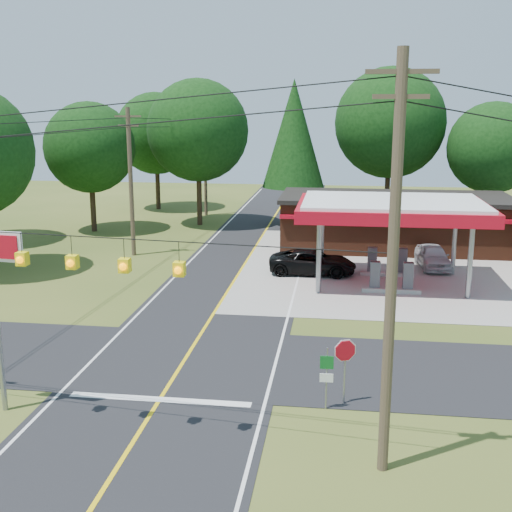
# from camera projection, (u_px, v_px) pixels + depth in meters

# --- Properties ---
(ground) EXTENTS (120.00, 120.00, 0.00)m
(ground) POSITION_uv_depth(u_px,v_px,m) (184.00, 361.00, 25.98)
(ground) COLOR #3B4D1B
(ground) RESTS_ON ground
(main_highway) EXTENTS (8.00, 120.00, 0.02)m
(main_highway) POSITION_uv_depth(u_px,v_px,m) (184.00, 361.00, 25.97)
(main_highway) COLOR black
(main_highway) RESTS_ON ground
(cross_road) EXTENTS (70.00, 7.00, 0.02)m
(cross_road) POSITION_uv_depth(u_px,v_px,m) (184.00, 360.00, 25.97)
(cross_road) COLOR black
(cross_road) RESTS_ON ground
(lane_center_yellow) EXTENTS (0.15, 110.00, 0.00)m
(lane_center_yellow) POSITION_uv_depth(u_px,v_px,m) (184.00, 360.00, 25.97)
(lane_center_yellow) COLOR yellow
(lane_center_yellow) RESTS_ON main_highway
(gas_canopy) EXTENTS (10.60, 7.40, 4.88)m
(gas_canopy) POSITION_uv_depth(u_px,v_px,m) (392.00, 211.00, 36.38)
(gas_canopy) COLOR gray
(gas_canopy) RESTS_ON ground
(convenience_store) EXTENTS (16.40, 7.55, 3.80)m
(convenience_store) POSITION_uv_depth(u_px,v_px,m) (394.00, 221.00, 46.43)
(convenience_store) COLOR #512717
(convenience_store) RESTS_ON ground
(utility_pole_near_right) EXTENTS (1.80, 0.30, 11.50)m
(utility_pole_near_right) POSITION_uv_depth(u_px,v_px,m) (392.00, 266.00, 16.89)
(utility_pole_near_right) COLOR #473828
(utility_pole_near_right) RESTS_ON ground
(utility_pole_far_left) EXTENTS (1.80, 0.30, 10.00)m
(utility_pole_far_left) POSITION_uv_depth(u_px,v_px,m) (131.00, 180.00, 43.19)
(utility_pole_far_left) COLOR #473828
(utility_pole_far_left) RESTS_ON ground
(utility_pole_north) EXTENTS (0.30, 0.30, 9.50)m
(utility_pole_north) POSITION_uv_depth(u_px,v_px,m) (205.00, 165.00, 59.50)
(utility_pole_north) COLOR #473828
(utility_pole_north) RESTS_ON ground
(overhead_beacons) EXTENTS (17.04, 2.04, 1.03)m
(overhead_beacons) POSITION_uv_depth(u_px,v_px,m) (97.00, 240.00, 18.89)
(overhead_beacons) COLOR black
(overhead_beacons) RESTS_ON ground
(treeline_backdrop) EXTENTS (70.27, 51.59, 13.30)m
(treeline_backdrop) POSITION_uv_depth(u_px,v_px,m) (271.00, 142.00, 47.32)
(treeline_backdrop) COLOR #332316
(treeline_backdrop) RESTS_ON ground
(suv_car) EXTENTS (5.40, 5.40, 1.47)m
(suv_car) POSITION_uv_depth(u_px,v_px,m) (313.00, 262.00, 39.22)
(suv_car) COLOR black
(suv_car) RESTS_ON ground
(sedan_car) EXTENTS (4.72, 4.72, 1.49)m
(sedan_car) POSITION_uv_depth(u_px,v_px,m) (433.00, 257.00, 40.66)
(sedan_car) COLOR silver
(sedan_car) RESTS_ON ground
(octagonal_stop_sign) EXTENTS (0.77, 0.36, 2.37)m
(octagonal_stop_sign) POSITION_uv_depth(u_px,v_px,m) (345.00, 356.00, 21.84)
(octagonal_stop_sign) COLOR gray
(octagonal_stop_sign) RESTS_ON ground
(route_sign_post) EXTENTS (0.46, 0.09, 2.22)m
(route_sign_post) POSITION_uv_depth(u_px,v_px,m) (327.00, 373.00, 21.53)
(route_sign_post) COLOR gray
(route_sign_post) RESTS_ON ground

